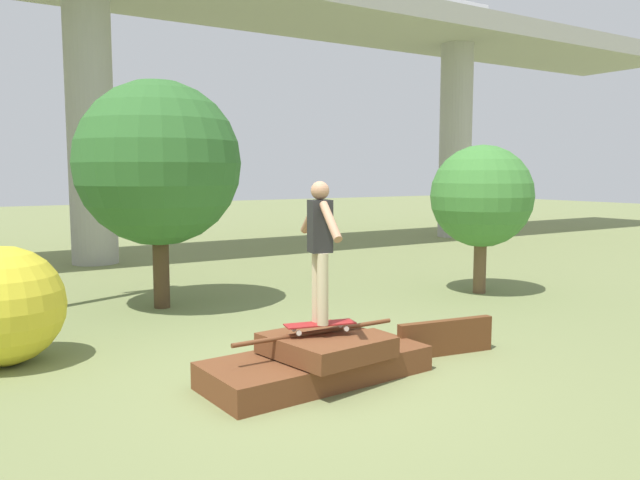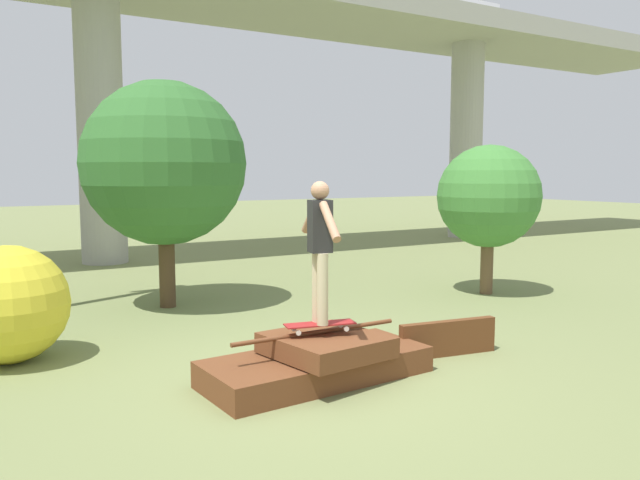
{
  "view_description": "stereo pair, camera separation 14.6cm",
  "coord_description": "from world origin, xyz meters",
  "px_view_note": "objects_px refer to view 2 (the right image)",
  "views": [
    {
      "loc": [
        -3.49,
        -5.56,
        2.23
      ],
      "look_at": [
        -0.0,
        -0.07,
        1.53
      ],
      "focal_mm": 35.0,
      "sensor_mm": 36.0,
      "label": 1
    },
    {
      "loc": [
        -3.36,
        -5.63,
        2.23
      ],
      "look_at": [
        -0.0,
        -0.07,
        1.53
      ],
      "focal_mm": 35.0,
      "sensor_mm": 36.0,
      "label": 2
    }
  ],
  "objects_px": {
    "skater": "(320,243)",
    "car_on_overpass_left": "(434,7)",
    "tree_behind_right": "(489,197)",
    "bush_yellow_flowering": "(8,304)",
    "skateboard": "(320,324)",
    "tree_behind_left": "(164,164)"
  },
  "relations": [
    {
      "from": "skater",
      "to": "car_on_overpass_left",
      "type": "xyz_separation_m",
      "value": [
        10.94,
        10.78,
        6.21
      ]
    },
    {
      "from": "tree_behind_right",
      "to": "bush_yellow_flowering",
      "type": "xyz_separation_m",
      "value": [
        -7.94,
        -0.11,
        -1.09
      ]
    },
    {
      "from": "skateboard",
      "to": "tree_behind_right",
      "type": "height_order",
      "value": "tree_behind_right"
    },
    {
      "from": "tree_behind_right",
      "to": "skateboard",
      "type": "bearing_deg",
      "value": -153.43
    },
    {
      "from": "tree_behind_right",
      "to": "skater",
      "type": "bearing_deg",
      "value": -153.43
    },
    {
      "from": "skateboard",
      "to": "skater",
      "type": "height_order",
      "value": "skater"
    },
    {
      "from": "car_on_overpass_left",
      "to": "bush_yellow_flowering",
      "type": "distance_m",
      "value": 17.52
    },
    {
      "from": "skater",
      "to": "tree_behind_right",
      "type": "relative_size",
      "value": 0.55
    },
    {
      "from": "skateboard",
      "to": "skater",
      "type": "xyz_separation_m",
      "value": [
        -0.0,
        0.0,
        0.88
      ]
    },
    {
      "from": "car_on_overpass_left",
      "to": "bush_yellow_flowering",
      "type": "bearing_deg",
      "value": -148.79
    },
    {
      "from": "skateboard",
      "to": "skater",
      "type": "distance_m",
      "value": 0.88
    },
    {
      "from": "skateboard",
      "to": "tree_behind_right",
      "type": "bearing_deg",
      "value": 26.57
    },
    {
      "from": "bush_yellow_flowering",
      "to": "car_on_overpass_left",
      "type": "bearing_deg",
      "value": 31.21
    },
    {
      "from": "bush_yellow_flowering",
      "to": "tree_behind_left",
      "type": "bearing_deg",
      "value": 38.75
    },
    {
      "from": "car_on_overpass_left",
      "to": "tree_behind_right",
      "type": "relative_size",
      "value": 1.53
    },
    {
      "from": "skateboard",
      "to": "tree_behind_left",
      "type": "bearing_deg",
      "value": 93.18
    },
    {
      "from": "skater",
      "to": "bush_yellow_flowering",
      "type": "bearing_deg",
      "value": 138.51
    },
    {
      "from": "skateboard",
      "to": "car_on_overpass_left",
      "type": "relative_size",
      "value": 0.19
    },
    {
      "from": "car_on_overpass_left",
      "to": "skateboard",
      "type": "bearing_deg",
      "value": -135.42
    },
    {
      "from": "skateboard",
      "to": "car_on_overpass_left",
      "type": "xyz_separation_m",
      "value": [
        10.94,
        10.78,
        7.09
      ]
    },
    {
      "from": "skateboard",
      "to": "bush_yellow_flowering",
      "type": "relative_size",
      "value": 0.57
    },
    {
      "from": "car_on_overpass_left",
      "to": "bush_yellow_flowering",
      "type": "xyz_separation_m",
      "value": [
        -13.73,
        -8.32,
        -7.01
      ]
    }
  ]
}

